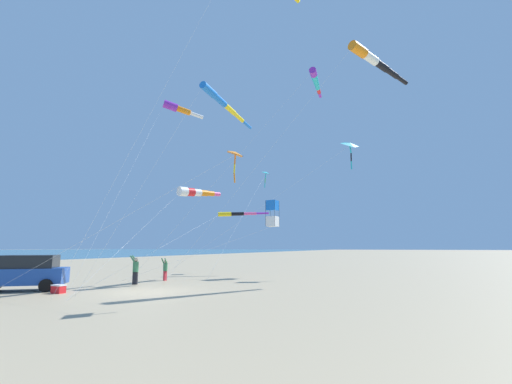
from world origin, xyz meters
TOP-DOWN VIEW (x-y plane):
  - ground_plane at (0.00, 0.00)m, footprint 600.00×600.00m
  - parked_car at (-6.33, -2.16)m, footprint 4.54×4.07m
  - cooler_box at (-3.70, -2.14)m, footprint 0.62×0.42m
  - person_adult_flyer at (-3.11, 2.72)m, footprint 0.60×0.50m
  - person_child_green_jacket at (-2.97, 5.56)m, footprint 0.35×0.45m
  - kite_windsock_orange_high_right at (-0.29, 4.79)m, footprint 1.68×10.77m
  - kite_windsock_purple_drifting at (-6.87, 11.93)m, footprint 3.18×13.43m
  - kite_windsock_black_fish_shape at (1.36, 5.41)m, footprint 3.44×12.93m
  - kite_delta_yellow_midlevel at (-0.22, 17.88)m, footprint 0.94×11.92m
  - kite_windsock_rainbow_low_near at (10.94, 11.29)m, footprint 14.47×12.81m
  - kite_delta_red_high_left at (8.51, 14.88)m, footprint 13.91×8.82m
  - kite_windsock_small_distant at (5.46, 16.05)m, footprint 10.52×15.41m
  - kite_delta_checkered_midright at (5.51, -1.26)m, footprint 11.24×4.08m
  - kite_box_white_trailing at (2.75, 11.47)m, footprint 8.71×7.76m
  - kite_windsock_striped_overhead at (-1.07, 12.83)m, footprint 4.79×15.40m

SIDE VIEW (x-z plane):
  - ground_plane at x=0.00m, z-range 0.00..0.00m
  - cooler_box at x=-3.70m, z-range 0.00..0.42m
  - person_child_green_jacket at x=-2.97m, z-range 0.07..1.59m
  - parked_car at x=-6.33m, z-range 0.03..1.88m
  - person_adult_flyer at x=-3.11m, z-range 0.08..1.85m
  - kite_box_white_trailing at x=2.75m, z-range 1.93..7.87m
  - kite_windsock_striped_overhead at x=-1.07m, z-range 2.44..7.76m
  - kite_windsock_orange_high_right at x=-0.29m, z-range 2.78..8.89m
  - kite_delta_checkered_midright at x=5.51m, z-range 3.06..9.68m
  - kite_delta_yellow_midlevel at x=-0.22m, z-range 4.65..14.50m
  - kite_delta_red_high_left at x=8.51m, z-range 5.16..16.37m
  - kite_windsock_black_fish_shape at x=1.36m, z-range 5.80..18.26m
  - kite_windsock_purple_drifting at x=-6.87m, z-range 7.28..23.19m
  - kite_windsock_rainbow_low_near at x=10.94m, z-range 7.76..24.50m
  - kite_windsock_small_distant at x=5.46m, z-range 8.56..26.69m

